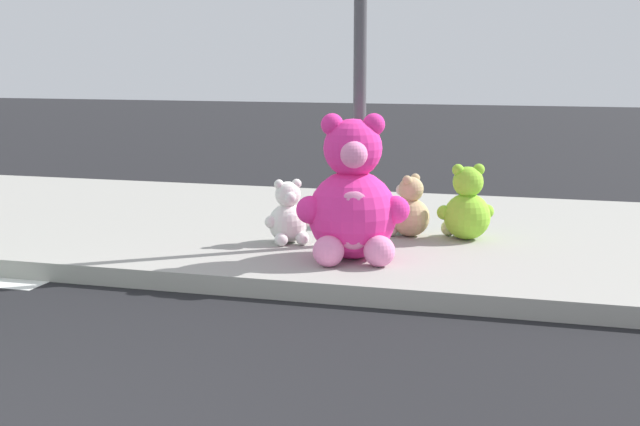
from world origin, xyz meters
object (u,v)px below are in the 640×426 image
Objects in this scene: plush_pink_large at (353,202)px; plush_lime at (467,209)px; plush_tan at (409,211)px; sign_pole at (360,44)px; plush_white at (288,218)px; plush_teal at (354,200)px.

plush_pink_large is 1.72× the size of plush_lime.
plush_pink_large reaches higher than plush_tan.
plush_white is at bearing -167.73° from sign_pole.
sign_pole is 5.20× the size of plush_teal.
plush_teal is 1.10× the size of plush_tan.
sign_pole is 1.58m from plush_tan.
plush_lime is at bearing -17.70° from plush_teal.
plush_tan is at bearing 31.40° from plush_white.
plush_teal is at bearing 69.95° from plush_white.
plush_lime is (0.87, 0.47, -1.43)m from sign_pole.
sign_pole is at bearing -151.71° from plush_lime.
plush_lime is 1.21× the size of plush_white.
plush_lime reaches higher than plush_teal.
plush_teal is (-0.25, 0.82, -1.45)m from sign_pole.
plush_white is 0.99× the size of plush_tan.
plush_lime is 1.20× the size of plush_tan.
plush_pink_large is at bearing -76.44° from plush_teal.
plush_lime is 1.58m from plush_white.
sign_pole is 1.60m from plush_white.
plush_teal is 1.01m from plush_white.
sign_pole is at bearing -128.21° from plush_tan.
plush_tan is (0.26, 1.03, -0.24)m from plush_pink_large.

